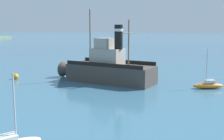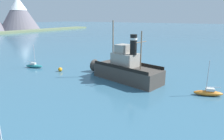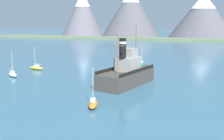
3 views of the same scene
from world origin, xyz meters
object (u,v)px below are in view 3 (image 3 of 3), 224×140
sailboat_yellow (36,68)px  old_tugboat (128,74)px  sailboat_white (13,74)px  sailboat_teal (142,64)px  sailboat_orange (93,103)px  mooring_buoy (137,69)px

sailboat_yellow → old_tugboat: bearing=-16.9°
sailboat_white → sailboat_teal: 29.09m
sailboat_orange → sailboat_teal: same height
sailboat_orange → mooring_buoy: sailboat_orange is taller
old_tugboat → sailboat_orange: bearing=-92.3°
sailboat_orange → sailboat_white: bearing=151.1°
old_tugboat → sailboat_yellow: old_tugboat is taller
sailboat_orange → sailboat_teal: size_ratio=1.00×
sailboat_orange → mooring_buoy: (-1.43, 26.51, -0.02)m
sailboat_teal → mooring_buoy: 6.93m
mooring_buoy → old_tugboat: bearing=-81.5°
sailboat_white → sailboat_yellow: (-0.30, 8.06, 0.00)m
sailboat_white → sailboat_teal: size_ratio=1.00×
sailboat_yellow → sailboat_white: bearing=-87.9°
sailboat_white → sailboat_teal: bearing=46.8°
sailboat_white → sailboat_orange: same height
sailboat_teal → mooring_buoy: (0.72, -6.89, -0.02)m
mooring_buoy → sailboat_yellow: bearing=-163.4°
sailboat_orange → sailboat_teal: (-2.15, 33.40, 0.00)m
old_tugboat → sailboat_orange: size_ratio=3.02×
old_tugboat → mooring_buoy: old_tugboat is taller
sailboat_white → sailboat_teal: same height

